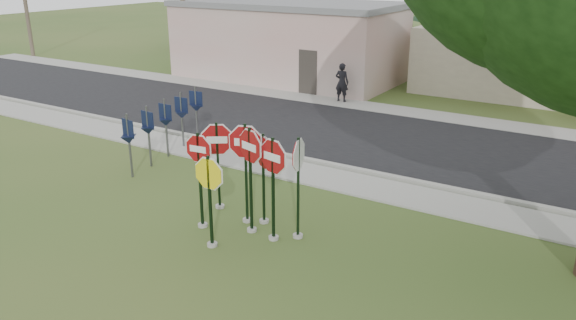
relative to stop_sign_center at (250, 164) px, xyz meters
The scene contains 17 objects.
ground 2.27m from the stop_sign_center, 98.96° to the right, with size 120.00×120.00×0.00m, color #32501E.
sidewalk_near 4.42m from the stop_sign_center, 93.19° to the left, with size 60.00×1.60×0.06m, color #97978F.
road 8.74m from the stop_sign_center, 91.51° to the left, with size 60.00×7.00×0.04m, color black.
sidewalk_far 12.98m from the stop_sign_center, 91.01° to the left, with size 60.00×1.60×0.06m, color #97978F.
curb 5.34m from the stop_sign_center, 92.56° to the left, with size 60.00×0.20×0.14m, color #97978F.
stop_sign_center is the anchor object (origin of this frame).
stop_sign_yellow 1.20m from the stop_sign_center, 107.53° to the right, with size 1.05×0.24×2.32m.
stop_sign_left 1.28m from the stop_sign_center, 160.02° to the right, with size 0.97×0.24×2.53m.
stop_sign_right 0.69m from the stop_sign_center, ahead, with size 1.11×0.26×2.65m.
stop_sign_back_right 0.61m from the stop_sign_center, 92.18° to the left, with size 1.00×0.62×2.47m.
stop_sign_back_left 0.57m from the stop_sign_center, 136.73° to the left, with size 1.10×0.43×2.70m.
stop_sign_far_right 1.18m from the stop_sign_center, 15.83° to the left, with size 0.24×1.01×2.61m.
stop_sign_far_left 1.69m from the stop_sign_center, 155.89° to the left, with size 0.96×0.67×2.50m.
route_sign_row 6.43m from the stop_sign_center, 151.42° to the left, with size 1.43×4.63×2.00m.
building_stucco 18.96m from the stop_sign_center, 119.11° to the left, with size 12.20×6.20×4.20m.
building_house 20.73m from the stop_sign_center, 85.06° to the left, with size 11.60×11.60×6.20m.
pedestrian 13.69m from the stop_sign_center, 107.49° to the left, with size 0.65×0.43×1.79m, color black.
Camera 1 is at (7.49, -8.61, 6.26)m, focal length 35.00 mm.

